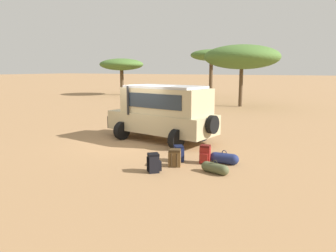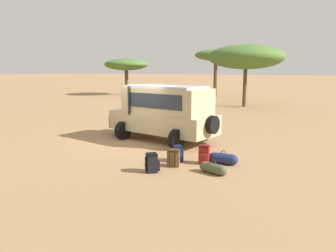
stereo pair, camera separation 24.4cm
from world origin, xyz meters
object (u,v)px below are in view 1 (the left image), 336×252
at_px(backpack_beside_front_wheel, 205,154).
at_px(duffel_bag_soft_canvas, 215,168).
at_px(safari_vehicle, 163,112).
at_px(backpack_near_rear_wheel, 178,154).
at_px(backpack_outermost, 154,163).
at_px(duffel_bag_low_black_case, 224,158).
at_px(acacia_tree_far_left, 122,65).
at_px(backpack_cluster_center, 175,158).
at_px(acacia_tree_left_mid, 211,56).
at_px(acacia_tree_centre_back, 242,57).

bearing_deg(backpack_beside_front_wheel, duffel_bag_soft_canvas, -53.07).
xyz_separation_m(safari_vehicle, backpack_near_rear_wheel, (2.03, -2.72, -1.03)).
xyz_separation_m(backpack_outermost, duffel_bag_low_black_case, (1.65, 1.88, -0.11)).
height_order(backpack_near_rear_wheel, duffel_bag_soft_canvas, backpack_near_rear_wheel).
bearing_deg(acacia_tree_far_left, duffel_bag_soft_canvas, -49.82).
bearing_deg(safari_vehicle, backpack_beside_front_wheel, -40.81).
distance_m(backpack_beside_front_wheel, acacia_tree_far_left, 30.53).
xyz_separation_m(safari_vehicle, acacia_tree_far_left, (-16.69, 20.61, 2.34)).
bearing_deg(backpack_cluster_center, acacia_tree_far_left, 128.26).
distance_m(backpack_near_rear_wheel, backpack_outermost, 1.46).
bearing_deg(backpack_cluster_center, safari_vehicle, 123.29).
bearing_deg(duffel_bag_soft_canvas, acacia_tree_far_left, 130.18).
height_order(duffel_bag_soft_canvas, acacia_tree_far_left, acacia_tree_far_left).
xyz_separation_m(backpack_beside_front_wheel, acacia_tree_left_mid, (-8.98, 25.35, 4.29)).
bearing_deg(backpack_outermost, acacia_tree_centre_back, 97.08).
height_order(duffel_bag_soft_canvas, acacia_tree_centre_back, acacia_tree_centre_back).
distance_m(safari_vehicle, duffel_bag_low_black_case, 4.35).
relative_size(safari_vehicle, acacia_tree_far_left, 1.04).
xyz_separation_m(backpack_cluster_center, acacia_tree_left_mid, (-8.22, 26.13, 4.31)).
bearing_deg(backpack_near_rear_wheel, backpack_beside_front_wheel, 11.14).
height_order(backpack_beside_front_wheel, duffel_bag_low_black_case, backpack_beside_front_wheel).
xyz_separation_m(backpack_near_rear_wheel, duffel_bag_low_black_case, (1.50, 0.43, -0.08)).
height_order(backpack_outermost, acacia_tree_far_left, acacia_tree_far_left).
height_order(backpack_near_rear_wheel, acacia_tree_centre_back, acacia_tree_centre_back).
height_order(safari_vehicle, backpack_outermost, safari_vehicle).
distance_m(safari_vehicle, backpack_cluster_center, 4.09).
bearing_deg(backpack_outermost, backpack_cluster_center, 70.70).
height_order(safari_vehicle, backpack_cluster_center, safari_vehicle).
bearing_deg(duffel_bag_soft_canvas, backpack_beside_front_wheel, 126.93).
height_order(duffel_bag_low_black_case, acacia_tree_far_left, acacia_tree_far_left).
bearing_deg(duffel_bag_soft_canvas, backpack_cluster_center, 176.16).
bearing_deg(backpack_beside_front_wheel, backpack_outermost, -123.12).
bearing_deg(duffel_bag_soft_canvas, backpack_near_rear_wheel, 156.22).
relative_size(backpack_cluster_center, duffel_bag_low_black_case, 0.57).
height_order(safari_vehicle, acacia_tree_left_mid, acacia_tree_left_mid).
relative_size(backpack_near_rear_wheel, acacia_tree_centre_back, 0.08).
relative_size(duffel_bag_low_black_case, acacia_tree_far_left, 0.19).
xyz_separation_m(backpack_beside_front_wheel, backpack_outermost, (-1.06, -1.63, -0.02)).
height_order(acacia_tree_left_mid, acacia_tree_centre_back, acacia_tree_left_mid).
bearing_deg(backpack_outermost, backpack_beside_front_wheel, 56.88).
bearing_deg(safari_vehicle, duffel_bag_soft_canvas, -43.49).
distance_m(backpack_outermost, acacia_tree_left_mid, 28.45).
relative_size(backpack_outermost, duffel_bag_soft_canvas, 0.64).
bearing_deg(duffel_bag_low_black_case, duffel_bag_soft_canvas, -86.63).
xyz_separation_m(backpack_beside_front_wheel, acacia_tree_far_left, (-19.63, 23.15, 3.33)).
bearing_deg(backpack_cluster_center, backpack_beside_front_wheel, 45.40).
bearing_deg(backpack_beside_front_wheel, backpack_near_rear_wheel, -168.86).
height_order(backpack_cluster_center, acacia_tree_centre_back, acacia_tree_centre_back).
bearing_deg(acacia_tree_left_mid, backpack_near_rear_wheel, -72.47).
bearing_deg(backpack_outermost, duffel_bag_soft_canvas, 23.87).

